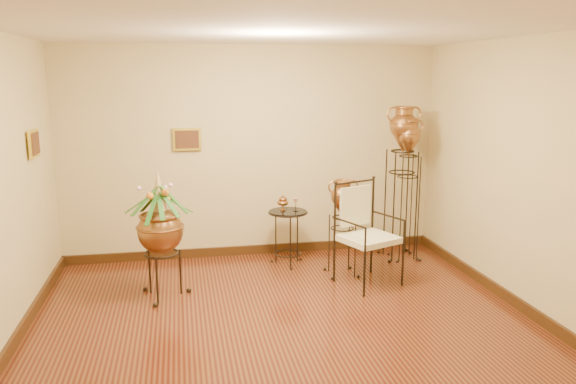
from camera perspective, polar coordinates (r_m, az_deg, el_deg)
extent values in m
plane|color=brown|center=(5.51, 0.03, -14.16)|extent=(5.00, 5.00, 0.00)
cube|color=#3B210D|center=(7.76, -3.49, -5.86)|extent=(5.00, 0.04, 0.12)
cube|color=#3B210D|center=(5.61, -26.57, -14.29)|extent=(0.04, 5.00, 0.12)
cube|color=#3B210D|center=(6.39, 22.83, -10.74)|extent=(0.04, 5.00, 0.12)
cube|color=yellow|center=(7.37, -10.22, 5.29)|extent=(0.36, 0.03, 0.29)
cube|color=yellow|center=(6.53, -24.41, 4.50)|extent=(0.03, 0.36, 0.29)
cube|color=#F7EEBA|center=(6.59, 8.21, -4.74)|extent=(0.75, 0.72, 0.07)
cube|color=#F7EEBA|center=(6.50, 8.30, -1.84)|extent=(0.43, 0.20, 0.47)
cylinder|color=black|center=(7.16, -0.01, -2.01)|extent=(0.49, 0.49, 0.02)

